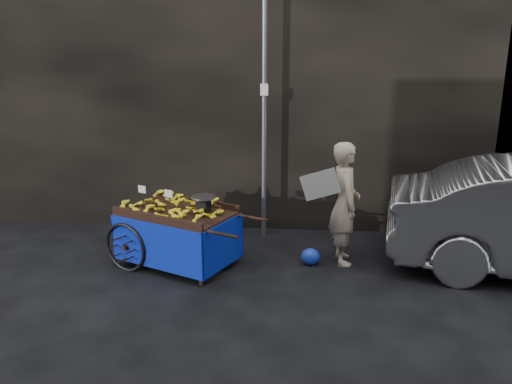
{
  "coord_description": "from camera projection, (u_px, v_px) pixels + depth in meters",
  "views": [
    {
      "loc": [
        0.84,
        -6.58,
        2.92
      ],
      "look_at": [
        0.24,
        0.5,
        0.96
      ],
      "focal_mm": 35.0,
      "sensor_mm": 36.0,
      "label": 1
    }
  ],
  "objects": [
    {
      "name": "vendor",
      "position": [
        345.0,
        203.0,
        7.07
      ],
      "size": [
        0.9,
        0.68,
        1.77
      ],
      "rotation": [
        0.0,
        0.0,
        1.67
      ],
      "color": "tan",
      "rests_on": "ground"
    },
    {
      "name": "banana_cart",
      "position": [
        174.0,
        217.0,
        7.04
      ],
      "size": [
        2.32,
        1.73,
        1.15
      ],
      "rotation": [
        0.0,
        0.0,
        -0.43
      ],
      "color": "black",
      "rests_on": "ground"
    },
    {
      "name": "plastic_bag",
      "position": [
        310.0,
        257.0,
        7.15
      ],
      "size": [
        0.27,
        0.22,
        0.25
      ],
      "primitive_type": "ellipsoid",
      "color": "blue",
      "rests_on": "ground"
    },
    {
      "name": "building_wall",
      "position": [
        275.0,
        79.0,
        8.97
      ],
      "size": [
        13.5,
        2.0,
        5.0
      ],
      "color": "black",
      "rests_on": "ground"
    },
    {
      "name": "ground",
      "position": [
        237.0,
        265.0,
        7.17
      ],
      "size": [
        80.0,
        80.0,
        0.0
      ],
      "primitive_type": "plane",
      "color": "black",
      "rests_on": "ground"
    },
    {
      "name": "street_pole",
      "position": [
        264.0,
        115.0,
        7.86
      ],
      "size": [
        0.12,
        0.1,
        4.0
      ],
      "color": "slate",
      "rests_on": "ground"
    }
  ]
}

